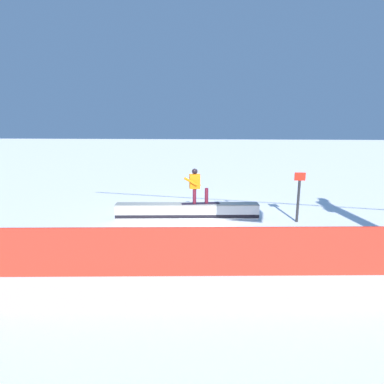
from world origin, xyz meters
name	(u,v)px	position (x,y,z in m)	size (l,w,h in m)	color
ground_plane	(187,219)	(0.00, 0.00, 0.00)	(120.00, 120.00, 0.00)	white
grind_box	(187,212)	(0.00, 0.00, 0.28)	(5.64, 0.97, 0.62)	white
snowboarder	(196,185)	(-0.36, -0.01, 1.37)	(1.51, 0.61, 1.39)	black
safety_fence	(170,252)	(0.00, 4.76, 0.63)	(13.93, 0.06, 1.26)	red
trail_marker	(299,196)	(-4.23, 0.11, 1.03)	(0.40, 0.10, 1.91)	#262628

